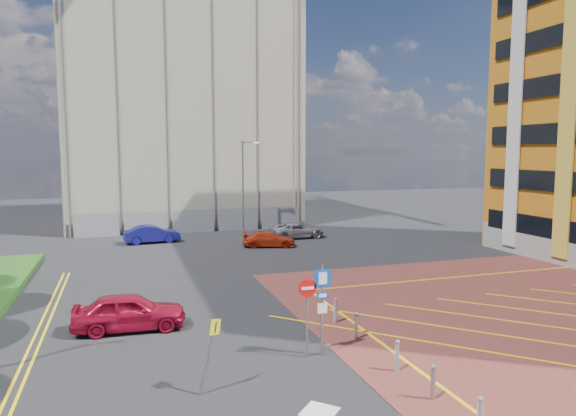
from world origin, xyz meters
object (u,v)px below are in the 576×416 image
car_red_left (129,312)px  car_blue_back (152,234)px  lamp_back (244,183)px  sign_cluster (317,301)px  car_red_back (269,239)px  car_silver_back (297,230)px  warning_sign (211,346)px

car_red_left → car_blue_back: 20.10m
lamp_back → sign_cluster: bearing=-98.0°
car_blue_back → car_red_back: car_blue_back is taller
car_red_back → car_silver_back: bearing=-30.8°
car_red_left → car_silver_back: (13.51, 18.67, -0.11)m
car_blue_back → sign_cluster: bearing=-176.4°
warning_sign → car_blue_back: size_ratio=0.54×
lamp_back → warning_sign: (-7.71, -28.63, -2.93)m
lamp_back → car_red_back: (0.33, -6.63, -3.79)m
sign_cluster → car_red_left: sign_cluster is taller
car_red_back → car_silver_back: 4.51m
car_red_left → car_silver_back: 23.04m
lamp_back → car_blue_back: lamp_back is taller
car_red_back → warning_sign: bearing=176.1°
sign_cluster → warning_sign: 4.28m
lamp_back → warning_sign: 29.79m
lamp_back → warning_sign: bearing=-105.1°
car_red_back → car_red_left: bearing=162.9°
sign_cluster → car_blue_back: sign_cluster is taller
sign_cluster → car_red_left: bearing=141.8°
car_red_left → car_silver_back: bearing=-32.4°
car_red_left → warning_sign: bearing=-157.7°
car_red_left → sign_cluster: bearing=-124.7°
lamp_back → car_red_left: size_ratio=1.84×
sign_cluster → car_blue_back: (-4.09, 24.80, -1.26)m
car_red_left → car_silver_back: size_ratio=0.95×
sign_cluster → car_red_left: (-6.10, 4.80, -1.21)m
car_red_left → car_red_back: bearing=-29.7°
warning_sign → car_silver_back: 27.53m
lamp_back → car_silver_back: bearing=-44.4°
lamp_back → sign_cluster: lamp_back is taller
car_silver_back → car_red_back: bearing=128.6°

